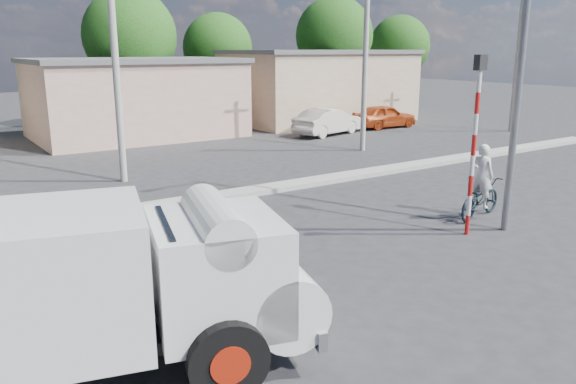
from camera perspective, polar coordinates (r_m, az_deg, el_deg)
ground_plane at (r=11.50m, az=13.46°, el=-9.03°), size 120.00×120.00×0.00m
median at (r=17.54m, az=-6.00°, el=-0.29°), size 40.00×0.80×0.16m
truck at (r=8.12m, az=-18.78°, el=-9.04°), size 6.31×3.62×2.46m
bicycle at (r=16.13m, az=18.91°, el=-0.64°), size 2.13×1.11×1.07m
cyclist at (r=16.06m, az=19.01°, el=0.52°), size 0.54×0.71×1.74m
car_cream at (r=30.38m, az=4.07°, el=7.15°), size 4.54×2.50×1.42m
car_red at (r=33.53m, az=9.74°, el=7.61°), size 4.06×1.76×1.36m
traffic_pole at (r=14.14m, az=18.47°, el=5.92°), size 0.28×0.18×4.36m
streetlight at (r=14.61m, az=22.52°, el=15.16°), size 2.34×0.22×9.00m
building_row at (r=30.48m, az=-16.92°, el=9.29°), size 37.80×7.30×4.44m
tree_row at (r=38.74m, az=-11.00°, el=14.77°), size 51.24×7.43×8.42m
utility_poles at (r=22.07m, az=-3.68°, el=13.22°), size 35.40×0.24×8.00m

